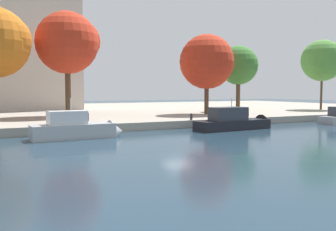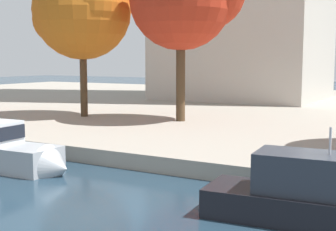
% 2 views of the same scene
% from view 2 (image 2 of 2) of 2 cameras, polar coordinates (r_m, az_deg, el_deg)
% --- Properties ---
extents(ground_plane, '(220.00, 220.00, 0.00)m').
position_cam_2_polar(ground_plane, '(17.23, -9.01, -11.38)').
color(ground_plane, '#1E3342').
extents(dock_promenade, '(120.00, 55.00, 0.83)m').
position_cam_2_polar(dock_promenade, '(47.36, 17.00, 0.52)').
color(dock_promenade, gray).
rests_on(dock_promenade, ground_plane).
extents(motor_yacht_1, '(7.88, 2.56, 4.07)m').
position_cam_2_polar(motor_yacht_1, '(24.45, -19.43, -4.68)').
color(motor_yacht_1, '#9EA3A8').
rests_on(motor_yacht_1, ground_plane).
extents(mooring_bollard_2, '(0.29, 0.29, 0.74)m').
position_cam_2_polar(mooring_bollard_2, '(20.12, 13.59, -5.24)').
color(mooring_bollard_2, '#2D2D33').
rests_on(mooring_bollard_2, dock_promenade).
extents(tree_4, '(7.80, 7.75, 12.30)m').
position_cam_2_polar(tree_4, '(37.88, -10.53, 12.58)').
color(tree_4, '#4C3823').
rests_on(tree_4, dock_promenade).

